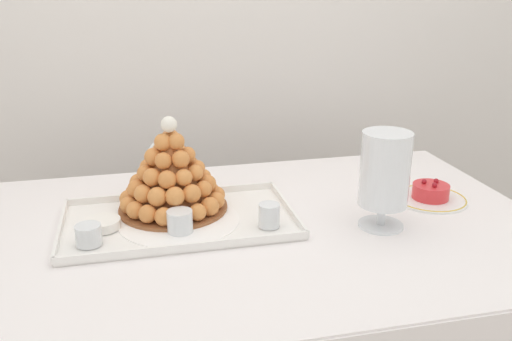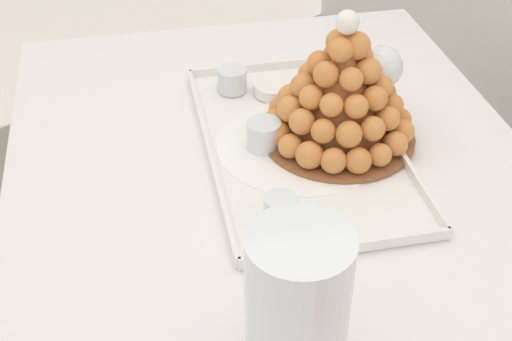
# 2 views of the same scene
# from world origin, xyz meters

# --- Properties ---
(buffet_table) EXTENTS (1.43, 0.93, 0.80)m
(buffet_table) POSITION_xyz_m (0.00, 0.00, 0.69)
(buffet_table) COLOR brown
(buffet_table) RESTS_ON ground_plane
(serving_tray) EXTENTS (0.57, 0.33, 0.02)m
(serving_tray) POSITION_xyz_m (-0.19, 0.05, 0.80)
(serving_tray) COLOR white
(serving_tray) RESTS_ON buffet_table
(croquembouche) EXTENTS (0.28, 0.28, 0.25)m
(croquembouche) POSITION_xyz_m (-0.20, 0.13, 0.90)
(croquembouche) COLOR brown
(croquembouche) RESTS_ON serving_tray
(dessert_cup_left) EXTENTS (0.06, 0.06, 0.05)m
(dessert_cup_left) POSITION_xyz_m (-0.40, -0.03, 0.83)
(dessert_cup_left) COLOR silver
(dessert_cup_left) RESTS_ON serving_tray
(dessert_cup_mid_left) EXTENTS (0.06, 0.06, 0.05)m
(dessert_cup_mid_left) POSITION_xyz_m (-0.19, -0.01, 0.83)
(dessert_cup_mid_left) COLOR silver
(dessert_cup_mid_left) RESTS_ON serving_tray
(dessert_cup_centre) EXTENTS (0.05, 0.05, 0.06)m
(dessert_cup_centre) POSITION_xyz_m (0.02, -0.03, 0.83)
(dessert_cup_centre) COLOR silver
(dessert_cup_centre) RESTS_ON serving_tray
(creme_brulee_ramekin) EXTENTS (0.09, 0.09, 0.02)m
(creme_brulee_ramekin) POSITION_xyz_m (-0.37, 0.05, 0.82)
(creme_brulee_ramekin) COLOR white
(creme_brulee_ramekin) RESTS_ON serving_tray
(macaron_goblet) EXTENTS (0.12, 0.12, 0.24)m
(macaron_goblet) POSITION_xyz_m (0.29, -0.08, 0.94)
(macaron_goblet) COLOR white
(macaron_goblet) RESTS_ON buffet_table
(wine_glass) EXTENTS (0.08, 0.08, 0.17)m
(wine_glass) POSITION_xyz_m (-0.21, 0.20, 0.93)
(wine_glass) COLOR silver
(wine_glass) RESTS_ON buffet_table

